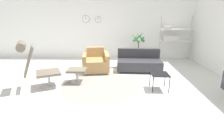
{
  "coord_description": "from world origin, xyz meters",
  "views": [
    {
      "loc": [
        0.28,
        -4.52,
        1.82
      ],
      "look_at": [
        0.18,
        0.08,
        0.55
      ],
      "focal_mm": 28.0,
      "sensor_mm": 36.0,
      "label": 1
    }
  ],
  "objects_px": {
    "armchair_red": "(96,62)",
    "side_table": "(160,75)",
    "couch_low": "(139,63)",
    "ottoman": "(77,72)",
    "lounge_chair": "(34,62)",
    "shelf_unit": "(172,36)",
    "potted_plant": "(138,49)"
  },
  "relations": [
    {
      "from": "armchair_red",
      "to": "potted_plant",
      "type": "xyz_separation_m",
      "value": [
        1.55,
        1.27,
        0.21
      ]
    },
    {
      "from": "lounge_chair",
      "to": "ottoman",
      "type": "xyz_separation_m",
      "value": [
        0.92,
        0.43,
        -0.4
      ]
    },
    {
      "from": "armchair_red",
      "to": "ottoman",
      "type": "bearing_deg",
      "value": 61.43
    },
    {
      "from": "side_table",
      "to": "armchair_red",
      "type": "bearing_deg",
      "value": 139.87
    },
    {
      "from": "side_table",
      "to": "ottoman",
      "type": "bearing_deg",
      "value": 168.71
    },
    {
      "from": "side_table",
      "to": "shelf_unit",
      "type": "bearing_deg",
      "value": 68.44
    },
    {
      "from": "couch_low",
      "to": "potted_plant",
      "type": "xyz_separation_m",
      "value": [
        0.11,
        1.13,
        0.25
      ]
    },
    {
      "from": "couch_low",
      "to": "potted_plant",
      "type": "relative_size",
      "value": 1.26
    },
    {
      "from": "couch_low",
      "to": "potted_plant",
      "type": "bearing_deg",
      "value": -93.81
    },
    {
      "from": "armchair_red",
      "to": "couch_low",
      "type": "bearing_deg",
      "value": 178.26
    },
    {
      "from": "shelf_unit",
      "to": "ottoman",
      "type": "bearing_deg",
      "value": -142.94
    },
    {
      "from": "side_table",
      "to": "lounge_chair",
      "type": "bearing_deg",
      "value": -179.85
    },
    {
      "from": "ottoman",
      "to": "side_table",
      "type": "relative_size",
      "value": 1.18
    },
    {
      "from": "armchair_red",
      "to": "couch_low",
      "type": "height_order",
      "value": "armchair_red"
    },
    {
      "from": "ottoman",
      "to": "shelf_unit",
      "type": "relative_size",
      "value": 0.28
    },
    {
      "from": "potted_plant",
      "to": "shelf_unit",
      "type": "distance_m",
      "value": 1.44
    },
    {
      "from": "side_table",
      "to": "potted_plant",
      "type": "height_order",
      "value": "potted_plant"
    },
    {
      "from": "ottoman",
      "to": "couch_low",
      "type": "height_order",
      "value": "couch_low"
    },
    {
      "from": "ottoman",
      "to": "armchair_red",
      "type": "bearing_deg",
      "value": 68.81
    },
    {
      "from": "armchair_red",
      "to": "side_table",
      "type": "xyz_separation_m",
      "value": [
        1.74,
        -1.46,
        0.09
      ]
    },
    {
      "from": "ottoman",
      "to": "armchair_red",
      "type": "distance_m",
      "value": 1.11
    },
    {
      "from": "ottoman",
      "to": "shelf_unit",
      "type": "height_order",
      "value": "shelf_unit"
    },
    {
      "from": "ottoman",
      "to": "potted_plant",
      "type": "xyz_separation_m",
      "value": [
        1.95,
        2.31,
        0.21
      ]
    },
    {
      "from": "lounge_chair",
      "to": "ottoman",
      "type": "relative_size",
      "value": 2.39
    },
    {
      "from": "ottoman",
      "to": "shelf_unit",
      "type": "bearing_deg",
      "value": 37.06
    },
    {
      "from": "ottoman",
      "to": "shelf_unit",
      "type": "xyz_separation_m",
      "value": [
        3.29,
        2.48,
        0.71
      ]
    },
    {
      "from": "lounge_chair",
      "to": "shelf_unit",
      "type": "height_order",
      "value": "shelf_unit"
    },
    {
      "from": "lounge_chair",
      "to": "side_table",
      "type": "distance_m",
      "value": 3.08
    },
    {
      "from": "armchair_red",
      "to": "couch_low",
      "type": "relative_size",
      "value": 0.7
    },
    {
      "from": "ottoman",
      "to": "lounge_chair",
      "type": "bearing_deg",
      "value": -154.84
    },
    {
      "from": "armchair_red",
      "to": "side_table",
      "type": "height_order",
      "value": "armchair_red"
    },
    {
      "from": "lounge_chair",
      "to": "shelf_unit",
      "type": "relative_size",
      "value": 0.68
    }
  ]
}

